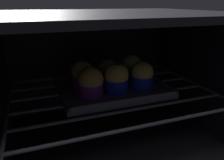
{
  "coord_description": "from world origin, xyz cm",
  "views": [
    {
      "loc": [
        -20.78,
        -33.14,
        37.91
      ],
      "look_at": [
        0.0,
        22.24,
        17.41
      ],
      "focal_mm": 36.33,
      "sensor_mm": 36.0,
      "label": 1
    }
  ],
  "objects_px": {
    "muffin_row0_col2": "(142,76)",
    "muffin_row0_col1": "(116,78)",
    "baking_tray": "(112,89)",
    "muffin_row1_col1": "(108,73)",
    "muffin_row1_col0": "(82,75)",
    "muffin_row0_col0": "(91,82)",
    "muffin_row1_col2": "(131,68)"
  },
  "relations": [
    {
      "from": "muffin_row0_col0",
      "to": "muffin_row1_col1",
      "type": "height_order",
      "value": "muffin_row0_col0"
    },
    {
      "from": "baking_tray",
      "to": "muffin_row0_col1",
      "type": "height_order",
      "value": "muffin_row0_col1"
    },
    {
      "from": "muffin_row0_col0",
      "to": "muffin_row1_col2",
      "type": "distance_m",
      "value": 0.16
    },
    {
      "from": "baking_tray",
      "to": "muffin_row1_col1",
      "type": "xyz_separation_m",
      "value": [
        0.0,
        0.04,
        0.04
      ]
    },
    {
      "from": "baking_tray",
      "to": "muffin_row1_col1",
      "type": "bearing_deg",
      "value": 86.6
    },
    {
      "from": "muffin_row0_col2",
      "to": "muffin_row0_col1",
      "type": "bearing_deg",
      "value": 179.08
    },
    {
      "from": "muffin_row0_col1",
      "to": "muffin_row1_col0",
      "type": "height_order",
      "value": "muffin_row0_col1"
    },
    {
      "from": "baking_tray",
      "to": "muffin_row1_col1",
      "type": "height_order",
      "value": "muffin_row1_col1"
    },
    {
      "from": "muffin_row1_col2",
      "to": "muffin_row1_col1",
      "type": "bearing_deg",
      "value": -177.96
    },
    {
      "from": "baking_tray",
      "to": "muffin_row0_col1",
      "type": "bearing_deg",
      "value": -89.95
    },
    {
      "from": "baking_tray",
      "to": "muffin_row0_col2",
      "type": "relative_size",
      "value": 3.78
    },
    {
      "from": "muffin_row0_col1",
      "to": "muffin_row1_col1",
      "type": "bearing_deg",
      "value": 88.25
    },
    {
      "from": "muffin_row0_col0",
      "to": "muffin_row1_col1",
      "type": "relative_size",
      "value": 1.1
    },
    {
      "from": "baking_tray",
      "to": "muffin_row0_col1",
      "type": "distance_m",
      "value": 0.05
    },
    {
      "from": "muffin_row0_col1",
      "to": "muffin_row1_col2",
      "type": "distance_m",
      "value": 0.1
    },
    {
      "from": "muffin_row0_col1",
      "to": "muffin_row1_col2",
      "type": "relative_size",
      "value": 1.02
    },
    {
      "from": "baking_tray",
      "to": "muffin_row0_col0",
      "type": "relative_size",
      "value": 3.67
    },
    {
      "from": "muffin_row1_col1",
      "to": "muffin_row1_col2",
      "type": "xyz_separation_m",
      "value": [
        0.07,
        0.0,
        0.0
      ]
    },
    {
      "from": "muffin_row1_col0",
      "to": "muffin_row1_col2",
      "type": "distance_m",
      "value": 0.15
    },
    {
      "from": "muffin_row0_col2",
      "to": "muffin_row1_col2",
      "type": "xyz_separation_m",
      "value": [
        0.0,
        0.07,
        0.0
      ]
    },
    {
      "from": "muffin_row1_col1",
      "to": "muffin_row1_col0",
      "type": "bearing_deg",
      "value": -178.69
    },
    {
      "from": "muffin_row0_col2",
      "to": "muffin_row1_col2",
      "type": "bearing_deg",
      "value": 88.84
    },
    {
      "from": "muffin_row1_col1",
      "to": "muffin_row0_col2",
      "type": "bearing_deg",
      "value": -43.85
    },
    {
      "from": "baking_tray",
      "to": "muffin_row1_col0",
      "type": "distance_m",
      "value": 0.09
    },
    {
      "from": "muffin_row1_col0",
      "to": "muffin_row1_col2",
      "type": "height_order",
      "value": "muffin_row1_col2"
    },
    {
      "from": "baking_tray",
      "to": "muffin_row0_col0",
      "type": "xyz_separation_m",
      "value": [
        -0.07,
        -0.04,
        0.04
      ]
    },
    {
      "from": "muffin_row1_col2",
      "to": "muffin_row0_col1",
      "type": "bearing_deg",
      "value": -136.94
    },
    {
      "from": "muffin_row0_col2",
      "to": "muffin_row1_col2",
      "type": "relative_size",
      "value": 0.97
    },
    {
      "from": "muffin_row1_col1",
      "to": "baking_tray",
      "type": "bearing_deg",
      "value": -93.4
    },
    {
      "from": "muffin_row0_col2",
      "to": "muffin_row0_col0",
      "type": "bearing_deg",
      "value": -179.08
    },
    {
      "from": "muffin_row0_col1",
      "to": "muffin_row1_col0",
      "type": "relative_size",
      "value": 1.06
    },
    {
      "from": "baking_tray",
      "to": "muffin_row1_col2",
      "type": "xyz_separation_m",
      "value": [
        0.08,
        0.04,
        0.04
      ]
    }
  ]
}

